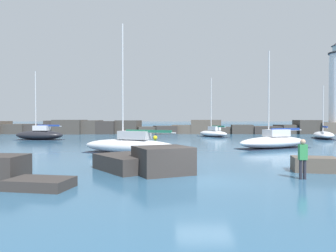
{
  "coord_description": "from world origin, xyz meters",
  "views": [
    {
      "loc": [
        -1.76,
        -14.59,
        2.74
      ],
      "look_at": [
        -1.4,
        22.04,
        1.92
      ],
      "focal_mm": 35.0,
      "sensor_mm": 36.0,
      "label": 1
    }
  ],
  "objects_px": {
    "person_on_rocks": "(303,157)",
    "sailboat_moored_2": "(213,133)",
    "sailboat_moored_0": "(274,141)",
    "sailboat_moored_1": "(130,145)",
    "mooring_buoy_orange_near": "(155,138)",
    "sailboat_moored_3": "(323,135)",
    "sailboat_moored_4": "(40,134)"
  },
  "relations": [
    {
      "from": "sailboat_moored_4",
      "to": "person_on_rocks",
      "type": "distance_m",
      "value": 35.6
    },
    {
      "from": "sailboat_moored_0",
      "to": "mooring_buoy_orange_near",
      "type": "distance_m",
      "value": 16.43
    },
    {
      "from": "mooring_buoy_orange_near",
      "to": "person_on_rocks",
      "type": "relative_size",
      "value": 0.42
    },
    {
      "from": "sailboat_moored_1",
      "to": "mooring_buoy_orange_near",
      "type": "xyz_separation_m",
      "value": [
        1.47,
        16.49,
        -0.39
      ]
    },
    {
      "from": "person_on_rocks",
      "to": "mooring_buoy_orange_near",
      "type": "bearing_deg",
      "value": 105.24
    },
    {
      "from": "sailboat_moored_2",
      "to": "sailboat_moored_3",
      "type": "relative_size",
      "value": 1.2
    },
    {
      "from": "sailboat_moored_0",
      "to": "sailboat_moored_1",
      "type": "height_order",
      "value": "sailboat_moored_1"
    },
    {
      "from": "sailboat_moored_3",
      "to": "sailboat_moored_4",
      "type": "xyz_separation_m",
      "value": [
        -37.85,
        -2.06,
        0.18
      ]
    },
    {
      "from": "sailboat_moored_2",
      "to": "person_on_rocks",
      "type": "distance_m",
      "value": 34.74
    },
    {
      "from": "sailboat_moored_0",
      "to": "sailboat_moored_4",
      "type": "bearing_deg",
      "value": 155.13
    },
    {
      "from": "sailboat_moored_1",
      "to": "sailboat_moored_3",
      "type": "height_order",
      "value": "sailboat_moored_1"
    },
    {
      "from": "sailboat_moored_3",
      "to": "mooring_buoy_orange_near",
      "type": "relative_size",
      "value": 9.66
    },
    {
      "from": "sailboat_moored_2",
      "to": "sailboat_moored_3",
      "type": "height_order",
      "value": "sailboat_moored_2"
    },
    {
      "from": "sailboat_moored_3",
      "to": "person_on_rocks",
      "type": "bearing_deg",
      "value": -117.45
    },
    {
      "from": "mooring_buoy_orange_near",
      "to": "person_on_rocks",
      "type": "height_order",
      "value": "person_on_rocks"
    },
    {
      "from": "sailboat_moored_0",
      "to": "sailboat_moored_2",
      "type": "height_order",
      "value": "sailboat_moored_0"
    },
    {
      "from": "sailboat_moored_0",
      "to": "sailboat_moored_2",
      "type": "xyz_separation_m",
      "value": [
        -2.76,
        19.22,
        -0.05
      ]
    },
    {
      "from": "sailboat_moored_2",
      "to": "sailboat_moored_4",
      "type": "relative_size",
      "value": 1.01
    },
    {
      "from": "sailboat_moored_4",
      "to": "person_on_rocks",
      "type": "height_order",
      "value": "sailboat_moored_4"
    },
    {
      "from": "sailboat_moored_4",
      "to": "person_on_rocks",
      "type": "relative_size",
      "value": 4.85
    },
    {
      "from": "sailboat_moored_0",
      "to": "person_on_rocks",
      "type": "relative_size",
      "value": 4.91
    },
    {
      "from": "sailboat_moored_0",
      "to": "sailboat_moored_2",
      "type": "distance_m",
      "value": 19.42
    },
    {
      "from": "sailboat_moored_2",
      "to": "sailboat_moored_3",
      "type": "xyz_separation_m",
      "value": [
        14.35,
        -4.99,
        -0.07
      ]
    },
    {
      "from": "sailboat_moored_1",
      "to": "sailboat_moored_3",
      "type": "distance_m",
      "value": 30.8
    },
    {
      "from": "sailboat_moored_1",
      "to": "sailboat_moored_2",
      "type": "height_order",
      "value": "sailboat_moored_1"
    },
    {
      "from": "sailboat_moored_1",
      "to": "sailboat_moored_3",
      "type": "relative_size",
      "value": 1.37
    },
    {
      "from": "person_on_rocks",
      "to": "sailboat_moored_2",
      "type": "bearing_deg",
      "value": 88.2
    },
    {
      "from": "sailboat_moored_1",
      "to": "mooring_buoy_orange_near",
      "type": "height_order",
      "value": "sailboat_moored_1"
    },
    {
      "from": "sailboat_moored_2",
      "to": "person_on_rocks",
      "type": "relative_size",
      "value": 4.91
    },
    {
      "from": "sailboat_moored_4",
      "to": "mooring_buoy_orange_near",
      "type": "bearing_deg",
      "value": -1.02
    },
    {
      "from": "sailboat_moored_2",
      "to": "sailboat_moored_0",
      "type": "bearing_deg",
      "value": -81.83
    },
    {
      "from": "sailboat_moored_1",
      "to": "sailboat_moored_2",
      "type": "xyz_separation_m",
      "value": [
        10.03,
        23.8,
        -0.08
      ]
    }
  ]
}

